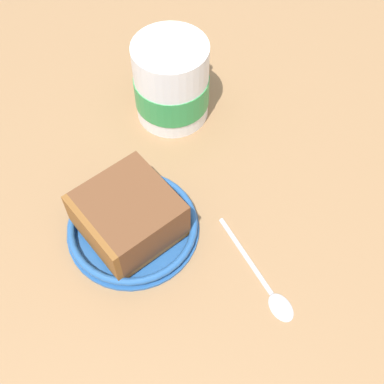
% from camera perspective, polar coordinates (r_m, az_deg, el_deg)
% --- Properties ---
extents(ground_plane, '(1.39, 1.39, 0.04)m').
position_cam_1_polar(ground_plane, '(0.54, 0.34, -4.77)').
color(ground_plane, '#936D47').
extents(small_plate, '(0.13, 0.13, 0.01)m').
position_cam_1_polar(small_plate, '(0.52, -6.64, -3.86)').
color(small_plate, '#26599E').
rests_on(small_plate, ground_plane).
extents(cake_slice, '(0.09, 0.09, 0.05)m').
position_cam_1_polar(cake_slice, '(0.50, -7.16, -2.62)').
color(cake_slice, brown).
rests_on(cake_slice, small_plate).
extents(tea_mug, '(0.09, 0.11, 0.10)m').
position_cam_1_polar(tea_mug, '(0.58, -2.24, 12.19)').
color(tea_mug, white).
rests_on(tea_mug, ground_plane).
extents(teaspoon, '(0.12, 0.03, 0.01)m').
position_cam_1_polar(teaspoon, '(0.49, 8.65, -10.63)').
color(teaspoon, silver).
rests_on(teaspoon, ground_plane).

